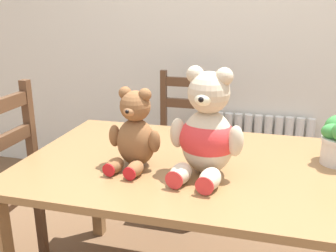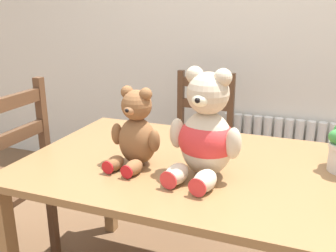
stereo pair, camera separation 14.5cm
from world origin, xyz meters
name	(u,v)px [view 1 (the left image)]	position (x,y,z in m)	size (l,w,h in m)	color
wall_back	(236,12)	(0.00, 1.80, 1.30)	(8.00, 0.04, 2.60)	silver
radiator	(256,157)	(0.21, 1.73, 0.26)	(0.80, 0.10, 0.58)	white
dining_table	(199,181)	(0.00, 0.46, 0.63)	(1.46, 0.92, 0.71)	olive
wooden_chair_behind	(184,145)	(-0.26, 1.33, 0.45)	(0.39, 0.39, 0.93)	brown
teddy_bear_left	(135,133)	(-0.25, 0.36, 0.85)	(0.23, 0.24, 0.32)	brown
teddy_bear_right	(207,133)	(0.04, 0.36, 0.88)	(0.29, 0.32, 0.41)	beige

